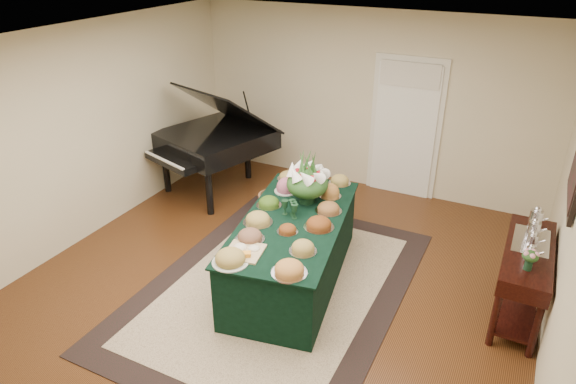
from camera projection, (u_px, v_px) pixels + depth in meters
The scene contains 13 objects.
ground at pixel (276, 284), 5.90m from camera, with size 6.00×6.00×0.00m, color black.
area_rug at pixel (276, 287), 5.84m from camera, with size 2.69×3.77×0.01m.
kitchen_doorway at pixel (405, 130), 7.58m from camera, with size 1.05×0.07×2.10m.
buffet_table at pixel (293, 250), 5.80m from camera, with size 1.44×2.41×0.80m.
food_platters at pixel (291, 215), 5.62m from camera, with size 1.23×2.41×0.14m.
cutting_board at pixel (245, 249), 5.04m from camera, with size 0.41×0.41×0.10m.
green_goblets at pixel (291, 209), 5.66m from camera, with size 0.21×0.16×0.18m.
floral_centerpiece at pixel (307, 179), 5.87m from camera, with size 0.50×0.50×0.50m.
grand_piano at pixel (215, 140), 7.71m from camera, with size 1.83×1.93×1.69m.
wicker_basket at pixel (271, 201), 7.48m from camera, with size 0.37×0.37×0.23m, color #A56D42.
mahogany_sideboard at pixel (526, 264), 5.14m from camera, with size 0.45×1.38×0.82m.
tea_service at pixel (533, 233), 5.10m from camera, with size 0.34×0.74×0.30m.
pink_bouquet at pixel (530, 257), 4.68m from camera, with size 0.17×0.17×0.21m.
Camera 1 is at (2.27, -4.24, 3.58)m, focal length 32.00 mm.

